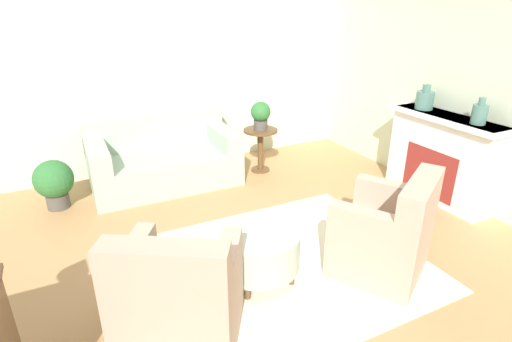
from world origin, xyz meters
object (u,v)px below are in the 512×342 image
at_px(couch, 164,161).
at_px(vase_mantel_far, 480,114).
at_px(potted_plant_floor, 54,182).
at_px(side_table, 260,143).
at_px(potted_plant_on_side_table, 261,114).
at_px(ottoman_table, 259,250).
at_px(armchair_left, 179,299).
at_px(vase_mantel_near, 425,99).
at_px(armchair_right, 387,235).

xyz_separation_m(couch, vase_mantel_far, (2.92, -2.30, 0.84)).
relative_size(vase_mantel_far, potted_plant_floor, 0.49).
bearing_deg(side_table, potted_plant_on_side_table, 0.00).
height_order(potted_plant_on_side_table, potted_plant_floor, potted_plant_on_side_table).
bearing_deg(side_table, vase_mantel_far, -53.54).
distance_m(ottoman_table, side_table, 2.48).
distance_m(armchair_left, potted_plant_floor, 2.75).
bearing_deg(armchair_left, ottoman_table, 25.81).
bearing_deg(couch, potted_plant_on_side_table, -7.67).
bearing_deg(potted_plant_on_side_table, couch, 172.33).
bearing_deg(vase_mantel_near, couch, 151.91).
distance_m(vase_mantel_near, potted_plant_on_side_table, 2.11).
relative_size(armchair_right, potted_plant_floor, 1.79).
height_order(armchair_right, potted_plant_floor, armchair_right).
height_order(side_table, potted_plant_floor, side_table).
distance_m(armchair_left, side_table, 3.25).
bearing_deg(potted_plant_on_side_table, armchair_left, -126.89).
bearing_deg(armchair_right, potted_plant_on_side_table, 88.65).
bearing_deg(ottoman_table, potted_plant_floor, 124.64).
distance_m(side_table, potted_plant_floor, 2.69).
relative_size(side_table, potted_plant_on_side_table, 1.59).
bearing_deg(side_table, vase_mantel_near, -41.31).
distance_m(potted_plant_on_side_table, potted_plant_floor, 2.73).
relative_size(ottoman_table, potted_plant_on_side_table, 1.79).
xyz_separation_m(armchair_left, ottoman_table, (0.82, 0.40, -0.08)).
bearing_deg(couch, side_table, -7.67).
height_order(ottoman_table, potted_plant_floor, potted_plant_floor).
distance_m(side_table, potted_plant_on_side_table, 0.42).
height_order(ottoman_table, vase_mantel_near, vase_mantel_near).
xyz_separation_m(armchair_right, potted_plant_on_side_table, (0.06, 2.60, 0.47)).
bearing_deg(vase_mantel_far, potted_plant_floor, 153.02).
height_order(ottoman_table, vase_mantel_far, vase_mantel_far).
bearing_deg(vase_mantel_far, couch, 141.76).
height_order(armchair_left, vase_mantel_near, vase_mantel_near).
xyz_separation_m(ottoman_table, vase_mantel_far, (2.69, 0.09, 0.87)).
relative_size(ottoman_table, vase_mantel_far, 2.43).
xyz_separation_m(ottoman_table, potted_plant_floor, (-1.55, 2.25, 0.04)).
bearing_deg(armchair_left, vase_mantel_near, 19.25).
distance_m(armchair_right, potted_plant_on_side_table, 2.65).
distance_m(couch, armchair_right, 3.07).
xyz_separation_m(armchair_right, vase_mantel_near, (1.63, 1.23, 0.80)).
relative_size(ottoman_table, potted_plant_floor, 1.18).
bearing_deg(potted_plant_floor, vase_mantel_near, -18.49).
distance_m(armchair_right, side_table, 2.60).
height_order(side_table, potted_plant_on_side_table, potted_plant_on_side_table).
height_order(couch, potted_plant_on_side_table, potted_plant_on_side_table).
relative_size(armchair_left, ottoman_table, 1.52).
height_order(ottoman_table, potted_plant_on_side_table, potted_plant_on_side_table).
xyz_separation_m(armchair_right, side_table, (0.06, 2.60, 0.05)).
bearing_deg(couch, armchair_left, -102.17).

